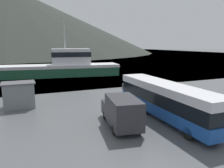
% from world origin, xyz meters
% --- Properties ---
extents(water_surface, '(240.00, 240.00, 0.00)m').
position_xyz_m(water_surface, '(0.00, 139.84, 0.00)').
color(water_surface, '#475B6B').
rests_on(water_surface, ground).
extents(hill_backdrop, '(199.86, 199.86, 45.47)m').
position_xyz_m(hill_backdrop, '(-17.91, 166.63, 22.73)').
color(hill_backdrop, '#2D332D').
rests_on(hill_backdrop, ground).
extents(tour_bus, '(2.76, 12.56, 3.09)m').
position_xyz_m(tour_bus, '(-2.56, 5.98, 1.75)').
color(tour_bus, '#194799').
rests_on(tour_bus, ground).
extents(delivery_van, '(3.00, 5.84, 2.44)m').
position_xyz_m(delivery_van, '(-6.90, 5.66, 1.29)').
color(delivery_van, '#2D2D33').
rests_on(delivery_van, ground).
extents(fishing_boat, '(23.93, 8.30, 10.96)m').
position_xyz_m(fishing_boat, '(-6.12, 34.67, 1.96)').
color(fishing_boat, '#1E5138').
rests_on(fishing_boat, water_surface).
extents(storage_bin, '(1.40, 1.24, 1.05)m').
position_xyz_m(storage_bin, '(2.17, 11.10, 0.53)').
color(storage_bin, green).
rests_on(storage_bin, ground).
extents(dock_kiosk, '(3.19, 2.31, 2.63)m').
position_xyz_m(dock_kiosk, '(-14.25, 14.37, 1.32)').
color(dock_kiosk, slate).
rests_on(dock_kiosk, ground).
extents(mooring_bollard, '(0.30, 0.30, 0.77)m').
position_xyz_m(mooring_bollard, '(-0.38, 18.80, 0.42)').
color(mooring_bollard, '#4C4C51').
rests_on(mooring_bollard, ground).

